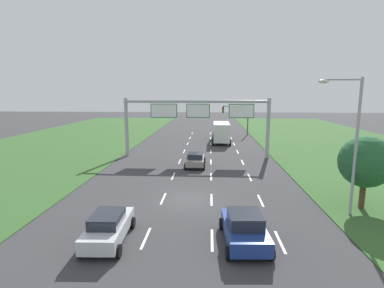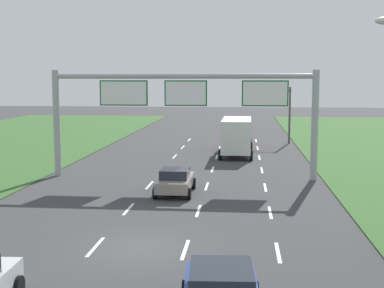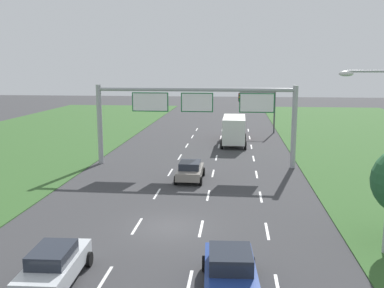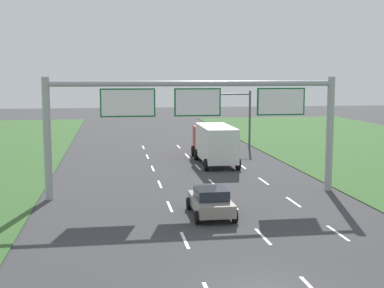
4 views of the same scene
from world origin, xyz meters
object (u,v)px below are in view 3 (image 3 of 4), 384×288
car_lead_silver (230,270)px  box_truck (234,128)px  car_near_red (190,170)px  sign_gantry (196,109)px  car_mid_lane (54,265)px  traffic_light_mast (259,103)px  street_lamp (384,146)px

car_lead_silver → box_truck: 32.10m
car_near_red → sign_gantry: bearing=89.7°
car_near_red → sign_gantry: sign_gantry is taller
car_lead_silver → car_mid_lane: car_lead_silver is taller
car_lead_silver → car_mid_lane: size_ratio=1.00×
car_mid_lane → traffic_light_mast: bearing=73.6°
car_lead_silver → traffic_light_mast: traffic_light_mast is taller
box_truck → traffic_light_mast: size_ratio=1.53×
box_truck → traffic_light_mast: bearing=69.4°
car_mid_lane → street_lamp: (13.63, 4.24, 4.28)m
sign_gantry → street_lamp: 19.56m
sign_gantry → street_lamp: street_lamp is taller
car_mid_lane → sign_gantry: 21.82m
box_truck → sign_gantry: (-3.24, -11.21, 3.25)m
sign_gantry → car_mid_lane: bearing=-100.0°
box_truck → traffic_light_mast: (3.17, 8.19, 2.17)m
sign_gantry → traffic_light_mast: size_ratio=3.08×
car_lead_silver → traffic_light_mast: bearing=82.1°
car_lead_silver → street_lamp: (6.67, 4.02, 4.26)m
car_mid_lane → sign_gantry: sign_gantry is taller
car_near_red → street_lamp: 16.21m
street_lamp → traffic_light_mast: bearing=95.5°
box_truck → sign_gantry: sign_gantry is taller
car_mid_lane → traffic_light_mast: 41.86m
car_mid_lane → traffic_light_mast: traffic_light_mast is taller
traffic_light_mast → box_truck: bearing=-111.2°
sign_gantry → traffic_light_mast: (6.41, 19.40, -1.08)m
street_lamp → sign_gantry: bearing=120.5°
car_lead_silver → box_truck: size_ratio=0.50×
traffic_light_mast → street_lamp: 36.45m
car_lead_silver → sign_gantry: 21.53m
car_lead_silver → sign_gantry: sign_gantry is taller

